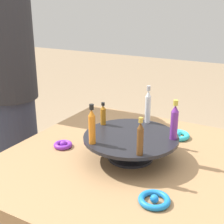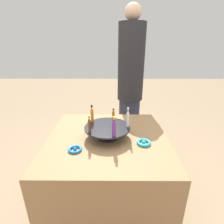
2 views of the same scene
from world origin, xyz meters
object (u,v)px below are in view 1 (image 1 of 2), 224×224
at_px(ribbon_bow_blue, 154,200).
at_px(ribbon_bow_teal, 177,135).
at_px(display_stand, 131,142).
at_px(bottle_brown, 140,138).
at_px(bottle_purple, 174,121).
at_px(bottle_clear, 148,106).
at_px(ribbon_bow_purple, 63,145).
at_px(bottle_orange, 92,126).
at_px(bottle_amber, 103,114).
at_px(person_figure, 8,71).

bearing_deg(ribbon_bow_blue, ribbon_bow_teal, -169.78).
xyz_separation_m(display_stand, ribbon_bow_teal, (-0.27, 0.10, -0.05)).
height_order(bottle_brown, bottle_purple, bottle_purple).
relative_size(bottle_clear, ribbon_bow_blue, 1.61).
bearing_deg(display_stand, ribbon_bow_blue, 40.22).
height_order(ribbon_bow_teal, ribbon_bow_purple, ribbon_bow_teal).
height_order(bottle_orange, ribbon_bow_purple, bottle_orange).
height_order(bottle_brown, bottle_amber, bottle_brown).
bearing_deg(bottle_amber, bottle_clear, 126.53).
relative_size(display_stand, ribbon_bow_blue, 3.67).
height_order(bottle_amber, ribbon_bow_purple, bottle_amber).
bearing_deg(bottle_clear, bottle_purple, 54.53).
xyz_separation_m(bottle_clear, ribbon_bow_blue, (0.37, 0.18, -0.15)).
distance_m(bottle_brown, bottle_purple, 0.18).
bearing_deg(ribbon_bow_purple, bottle_orange, 68.73).
relative_size(bottle_orange, ribbon_bow_teal, 1.37).
height_order(ribbon_bow_purple, person_figure, person_figure).
height_order(display_stand, person_figure, person_figure).
xyz_separation_m(ribbon_bow_teal, ribbon_bow_purple, (0.32, -0.38, -0.00)).
bearing_deg(ribbon_bow_teal, bottle_brown, -0.74).
bearing_deg(person_figure, ribbon_bow_purple, -10.80).
distance_m(bottle_amber, person_figure, 0.76).
relative_size(bottle_purple, ribbon_bow_teal, 1.40).
height_order(bottle_amber, ribbon_bow_blue, bottle_amber).
xyz_separation_m(bottle_amber, person_figure, (-0.20, -0.73, 0.06)).
bearing_deg(bottle_orange, bottle_clear, 162.53).
xyz_separation_m(bottle_clear, ribbon_bow_purple, (0.20, -0.28, -0.15)).
relative_size(bottle_amber, bottle_orange, 0.64).
bearing_deg(bottle_amber, ribbon_bow_purple, -54.20).
xyz_separation_m(bottle_purple, person_figure, (-0.20, -1.02, 0.03)).
height_order(bottle_clear, bottle_orange, bottle_clear).
xyz_separation_m(bottle_purple, bottle_clear, (-0.10, -0.15, 0.00)).
height_order(display_stand, bottle_brown, bottle_brown).
bearing_deg(person_figure, bottle_purple, 4.77).
distance_m(display_stand, ribbon_bow_purple, 0.29).
relative_size(bottle_clear, bottle_orange, 1.08).
distance_m(bottle_amber, bottle_orange, 0.18).
bearing_deg(bottle_amber, bottle_purple, 90.53).
bearing_deg(bottle_amber, bottle_brown, 54.53).
relative_size(bottle_purple, bottle_clear, 0.95).
bearing_deg(ribbon_bow_teal, bottle_amber, -47.57).
height_order(bottle_clear, ribbon_bow_blue, bottle_clear).
relative_size(bottle_clear, bottle_amber, 1.67).
distance_m(bottle_clear, ribbon_bow_purple, 0.38).
distance_m(display_stand, bottle_amber, 0.17).
height_order(display_stand, ribbon_bow_blue, display_stand).
relative_size(bottle_purple, person_figure, 0.08).
xyz_separation_m(bottle_clear, bottle_amber, (0.11, -0.14, -0.03)).
bearing_deg(bottle_clear, bottle_brown, 18.53).
distance_m(ribbon_bow_teal, person_figure, 0.99).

